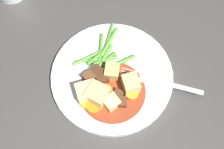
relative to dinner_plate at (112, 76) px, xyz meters
name	(u,v)px	position (x,y,z in m)	size (l,w,h in m)	color
ground_plane	(112,78)	(0.00, 0.00, -0.01)	(3.00, 3.00, 0.00)	#423F3D
dinner_plate	(112,76)	(0.00, 0.00, 0.00)	(0.26, 0.26, 0.02)	white
stew_sauce	(112,91)	(0.04, -0.01, 0.01)	(0.14, 0.14, 0.00)	#93381E
carrot_slice_0	(87,103)	(0.04, -0.07, 0.01)	(0.03, 0.03, 0.01)	orange
carrot_slice_1	(104,92)	(0.03, -0.03, 0.01)	(0.03, 0.03, 0.01)	orange
carrot_slice_2	(132,94)	(0.06, 0.02, 0.01)	(0.03, 0.03, 0.01)	orange
carrot_slice_3	(94,106)	(0.05, -0.06, 0.01)	(0.03, 0.03, 0.01)	orange
potato_chunk_0	(112,102)	(0.06, -0.03, 0.02)	(0.03, 0.03, 0.02)	#EAD68C
potato_chunk_1	(131,84)	(0.04, 0.02, 0.03)	(0.03, 0.04, 0.03)	#E5CC7A
potato_chunk_2	(114,72)	(0.00, 0.00, 0.02)	(0.03, 0.03, 0.03)	#DBBC6B
potato_chunk_3	(97,94)	(0.03, -0.05, 0.03)	(0.04, 0.04, 0.04)	#E5CC7A
potato_chunk_4	(86,92)	(0.02, -0.07, 0.02)	(0.04, 0.04, 0.03)	#EAD68C
meat_chunk_0	(118,95)	(0.05, -0.01, 0.02)	(0.02, 0.02, 0.01)	#56331E
meat_chunk_1	(97,73)	(-0.01, -0.03, 0.02)	(0.02, 0.02, 0.02)	#4C2B19
meat_chunk_2	(102,80)	(0.01, -0.03, 0.02)	(0.02, 0.02, 0.02)	#4C2B19
meat_chunk_3	(89,78)	(-0.01, -0.05, 0.02)	(0.02, 0.02, 0.02)	brown
meat_chunk_4	(120,102)	(0.06, -0.01, 0.02)	(0.02, 0.02, 0.02)	#56331E
green_bean_0	(90,60)	(-0.05, -0.03, 0.01)	(0.01, 0.01, 0.06)	#599E38
green_bean_1	(104,61)	(-0.03, 0.00, 0.01)	(0.01, 0.01, 0.06)	#4C8E33
green_bean_2	(114,64)	(-0.02, 0.01, 0.01)	(0.01, 0.01, 0.05)	#4C8E33
green_bean_3	(105,58)	(-0.04, 0.00, 0.01)	(0.01, 0.01, 0.07)	#66AD42
green_bean_4	(122,62)	(-0.02, 0.03, 0.01)	(0.01, 0.01, 0.06)	#4C8E33
green_bean_5	(107,60)	(-0.03, 0.00, 0.01)	(0.01, 0.01, 0.05)	#599E38
green_bean_6	(109,42)	(-0.07, 0.03, 0.01)	(0.01, 0.01, 0.08)	#66AD42
green_bean_7	(96,57)	(-0.05, -0.01, 0.01)	(0.01, 0.01, 0.05)	#4C8E33
green_bean_8	(100,50)	(-0.06, 0.00, 0.01)	(0.01, 0.01, 0.08)	#599E38
green_bean_9	(91,56)	(-0.06, -0.03, 0.01)	(0.01, 0.01, 0.08)	#599E38
green_bean_10	(108,39)	(-0.08, 0.03, 0.01)	(0.01, 0.01, 0.08)	#599E38
green_bean_11	(108,49)	(-0.06, 0.02, 0.01)	(0.01, 0.01, 0.07)	#4C8E33
fork	(158,82)	(0.05, 0.08, 0.01)	(0.12, 0.14, 0.00)	silver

